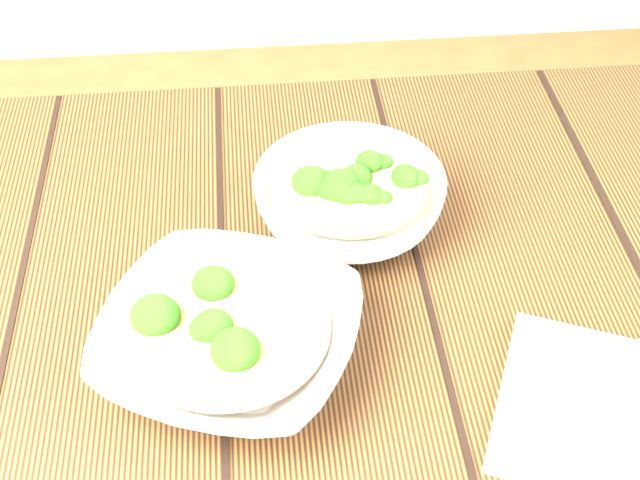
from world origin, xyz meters
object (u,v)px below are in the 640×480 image
at_px(trivet, 258,300).
at_px(napkin, 625,418).
at_px(soup_bowl_front, 229,339).
at_px(soup_bowl_back, 349,199).
at_px(table, 250,394).

distance_m(trivet, napkin, 0.34).
bearing_deg(soup_bowl_front, soup_bowl_back, 53.74).
relative_size(trivet, napkin, 0.54).
height_order(table, trivet, trivet).
xyz_separation_m(soup_bowl_front, napkin, (0.33, -0.10, -0.02)).
relative_size(table, trivet, 10.38).
relative_size(soup_bowl_back, napkin, 1.07).
xyz_separation_m(trivet, napkin, (0.31, -0.16, -0.01)).
height_order(soup_bowl_back, napkin, soup_bowl_back).
relative_size(soup_bowl_back, trivet, 1.97).
height_order(table, soup_bowl_front, soup_bowl_front).
height_order(soup_bowl_front, soup_bowl_back, soup_bowl_back).
bearing_deg(napkin, soup_bowl_back, 150.29).
xyz_separation_m(soup_bowl_front, soup_bowl_back, (0.13, 0.18, 0.00)).
bearing_deg(table, trivet, 28.29).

